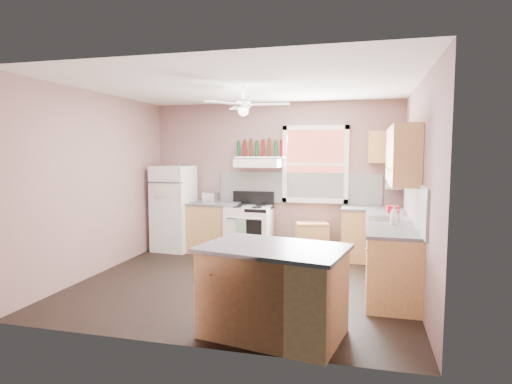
% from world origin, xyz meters
% --- Properties ---
extents(floor, '(4.50, 4.50, 0.00)m').
position_xyz_m(floor, '(0.00, 0.00, 0.00)').
color(floor, black).
rests_on(floor, ground).
extents(ceiling, '(4.50, 4.50, 0.00)m').
position_xyz_m(ceiling, '(0.00, 0.00, 2.70)').
color(ceiling, white).
rests_on(ceiling, ground).
extents(wall_back, '(4.50, 0.05, 2.70)m').
position_xyz_m(wall_back, '(0.00, 2.02, 1.35)').
color(wall_back, '#825F5D').
rests_on(wall_back, ground).
extents(wall_right, '(0.05, 4.00, 2.70)m').
position_xyz_m(wall_right, '(2.27, 0.00, 1.35)').
color(wall_right, '#825F5D').
rests_on(wall_right, ground).
extents(wall_left, '(0.05, 4.00, 2.70)m').
position_xyz_m(wall_left, '(-2.27, 0.00, 1.35)').
color(wall_left, '#825F5D').
rests_on(wall_left, ground).
extents(backsplash_back, '(2.90, 0.03, 0.55)m').
position_xyz_m(backsplash_back, '(0.45, 1.99, 1.18)').
color(backsplash_back, white).
rests_on(backsplash_back, wall_back).
extents(backsplash_right, '(0.03, 2.60, 0.55)m').
position_xyz_m(backsplash_right, '(2.23, 0.30, 1.18)').
color(backsplash_right, white).
rests_on(backsplash_right, wall_right).
extents(window_view, '(1.00, 0.02, 1.20)m').
position_xyz_m(window_view, '(0.75, 1.98, 1.60)').
color(window_view, maroon).
rests_on(window_view, wall_back).
extents(window_frame, '(1.16, 0.07, 1.36)m').
position_xyz_m(window_frame, '(0.75, 1.96, 1.60)').
color(window_frame, white).
rests_on(window_frame, wall_back).
extents(refrigerator, '(0.70, 0.69, 1.56)m').
position_xyz_m(refrigerator, '(-1.81, 1.61, 0.78)').
color(refrigerator, white).
rests_on(refrigerator, floor).
extents(base_cabinet_left, '(0.90, 0.60, 0.86)m').
position_xyz_m(base_cabinet_left, '(-1.06, 1.70, 0.43)').
color(base_cabinet_left, '#AD7448').
rests_on(base_cabinet_left, floor).
extents(counter_left, '(0.92, 0.62, 0.04)m').
position_xyz_m(counter_left, '(-1.06, 1.70, 0.88)').
color(counter_left, '#515153').
rests_on(counter_left, base_cabinet_left).
extents(toaster, '(0.32, 0.24, 0.18)m').
position_xyz_m(toaster, '(-1.11, 1.69, 0.99)').
color(toaster, silver).
rests_on(toaster, counter_left).
extents(stove, '(0.78, 0.65, 0.86)m').
position_xyz_m(stove, '(-0.37, 1.62, 0.43)').
color(stove, white).
rests_on(stove, floor).
extents(range_hood, '(0.78, 0.50, 0.14)m').
position_xyz_m(range_hood, '(-0.23, 1.75, 1.62)').
color(range_hood, white).
rests_on(range_hood, wall_back).
extents(bottle_shelf, '(0.90, 0.26, 0.03)m').
position_xyz_m(bottle_shelf, '(-0.23, 1.87, 1.72)').
color(bottle_shelf, white).
rests_on(bottle_shelf, range_hood).
extents(cart, '(0.63, 0.50, 0.55)m').
position_xyz_m(cart, '(0.73, 1.75, 0.27)').
color(cart, '#AD7448').
rests_on(cart, floor).
extents(base_cabinet_corner, '(1.00, 0.60, 0.86)m').
position_xyz_m(base_cabinet_corner, '(1.75, 1.70, 0.43)').
color(base_cabinet_corner, '#AD7448').
rests_on(base_cabinet_corner, floor).
extents(base_cabinet_right, '(0.60, 2.20, 0.86)m').
position_xyz_m(base_cabinet_right, '(1.95, 0.30, 0.43)').
color(base_cabinet_right, '#AD7448').
rests_on(base_cabinet_right, floor).
extents(counter_corner, '(1.02, 0.62, 0.04)m').
position_xyz_m(counter_corner, '(1.75, 1.70, 0.88)').
color(counter_corner, '#515153').
rests_on(counter_corner, base_cabinet_corner).
extents(counter_right, '(0.62, 2.22, 0.04)m').
position_xyz_m(counter_right, '(1.94, 0.30, 0.88)').
color(counter_right, '#515153').
rests_on(counter_right, base_cabinet_right).
extents(sink, '(0.55, 0.45, 0.03)m').
position_xyz_m(sink, '(1.94, 0.50, 0.90)').
color(sink, silver).
rests_on(sink, counter_right).
extents(faucet, '(0.03, 0.03, 0.14)m').
position_xyz_m(faucet, '(2.10, 0.50, 0.97)').
color(faucet, silver).
rests_on(faucet, sink).
extents(upper_cabinet_right, '(0.33, 1.80, 0.76)m').
position_xyz_m(upper_cabinet_right, '(2.08, 0.50, 1.78)').
color(upper_cabinet_right, '#AD7448').
rests_on(upper_cabinet_right, wall_right).
extents(upper_cabinet_corner, '(0.60, 0.33, 0.52)m').
position_xyz_m(upper_cabinet_corner, '(1.95, 1.83, 1.90)').
color(upper_cabinet_corner, '#AD7448').
rests_on(upper_cabinet_corner, wall_back).
extents(paper_towel, '(0.26, 0.12, 0.12)m').
position_xyz_m(paper_towel, '(2.07, 1.86, 1.25)').
color(paper_towel, white).
rests_on(paper_towel, wall_back).
extents(island, '(1.46, 1.07, 0.86)m').
position_xyz_m(island, '(0.75, -1.54, 0.43)').
color(island, '#AD7448').
rests_on(island, floor).
extents(island_top, '(1.55, 1.16, 0.04)m').
position_xyz_m(island_top, '(0.75, -1.54, 0.88)').
color(island_top, '#515153').
rests_on(island_top, island).
extents(ceiling_fan_hub, '(0.20, 0.20, 0.08)m').
position_xyz_m(ceiling_fan_hub, '(0.00, 0.00, 2.45)').
color(ceiling_fan_hub, white).
rests_on(ceiling_fan_hub, ceiling).
extents(soap_bottle, '(0.10, 0.10, 0.24)m').
position_xyz_m(soap_bottle, '(1.97, 0.07, 1.02)').
color(soap_bottle, silver).
rests_on(soap_bottle, counter_right).
extents(red_caddy, '(0.20, 0.15, 0.10)m').
position_xyz_m(red_caddy, '(2.03, 1.20, 0.95)').
color(red_caddy, red).
rests_on(red_caddy, counter_right).
extents(wine_bottles, '(0.86, 0.06, 0.31)m').
position_xyz_m(wine_bottles, '(-0.23, 1.87, 1.88)').
color(wine_bottles, '#143819').
rests_on(wine_bottles, bottle_shelf).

